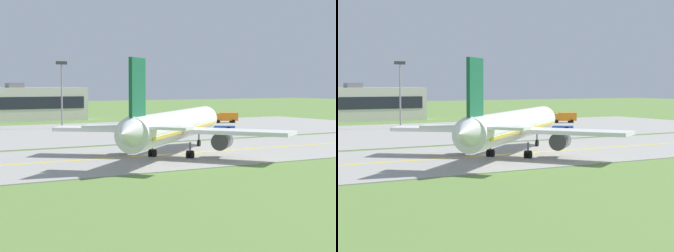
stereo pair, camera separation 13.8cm
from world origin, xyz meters
The scene contains 8 objects.
ground_plane centered at (0.00, 0.00, 0.00)m, with size 500.00×500.00×0.00m, color olive.
taxiway_strip centered at (0.00, 0.00, 0.05)m, with size 240.00×28.00×0.10m, color #9E9B93.
apron_pad centered at (10.00, 42.00, 0.05)m, with size 140.00×52.00×0.10m, color #9E9B93.
taxiway_centreline centered at (0.00, 0.00, 0.11)m, with size 220.00×0.60×0.01m, color yellow.
airplane_lead centered at (2.11, -2.18, 4.13)m, with size 31.96×30.46×12.70m.
service_truck_fuel centered at (48.87, 51.50, 1.53)m, with size 6.34×4.08×2.60m.
service_truck_catering centered at (32.78, 32.91, 1.18)m, with size 6.37×5.44×2.59m.
apron_light_mast centered at (7.03, 54.32, 9.33)m, with size 2.40×0.50×14.70m.
Camera 2 is at (-39.26, -72.12, 9.84)m, focal length 64.93 mm.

